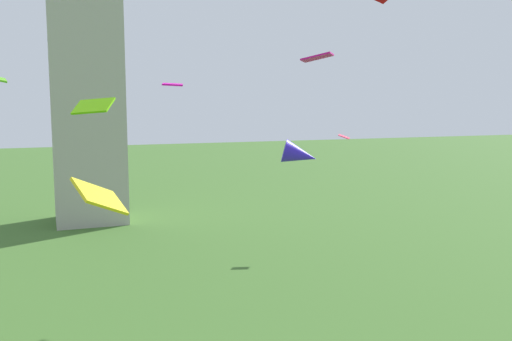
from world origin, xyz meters
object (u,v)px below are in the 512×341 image
object	(u,v)px
kite_flying_1	(93,106)
kite_flying_5	(317,57)
kite_flying_0	(344,137)
kite_flying_4	(173,85)
kite_flying_3	(300,155)
kite_flying_8	(100,197)

from	to	relation	value
kite_flying_1	kite_flying_5	world-z (taller)	kite_flying_5
kite_flying_1	kite_flying_0	bearing A→B (deg)	-126.94
kite_flying_4	kite_flying_5	size ratio (longest dim) A/B	0.88
kite_flying_0	kite_flying_5	xyz separation A→B (m)	(-4.35, -4.36, 4.74)
kite_flying_0	kite_flying_4	xyz separation A→B (m)	(-12.05, -2.39, 3.22)
kite_flying_1	kite_flying_4	xyz separation A→B (m)	(4.47, 4.09, 1.12)
kite_flying_3	kite_flying_4	size ratio (longest dim) A/B	1.12
kite_flying_0	kite_flying_4	bearing A→B (deg)	45.69
kite_flying_4	kite_flying_0	bearing A→B (deg)	114.69
kite_flying_1	kite_flying_4	world-z (taller)	kite_flying_4
kite_flying_8	kite_flying_4	bearing A→B (deg)	-147.61
kite_flying_0	kite_flying_4	distance (m)	12.69
kite_flying_0	kite_flying_8	bearing A→B (deg)	74.27
kite_flying_5	kite_flying_0	bearing A→B (deg)	84.54
kite_flying_3	kite_flying_8	xyz separation A→B (m)	(-9.05, -4.38, -0.62)
kite_flying_3	kite_flying_8	distance (m)	10.08
kite_flying_4	kite_flying_3	bearing A→B (deg)	42.33
kite_flying_0	kite_flying_4	world-z (taller)	kite_flying_4
kite_flying_3	kite_flying_5	bearing A→B (deg)	-10.00
kite_flying_3	kite_flying_1	bearing A→B (deg)	92.42
kite_flying_0	kite_flying_3	world-z (taller)	kite_flying_3
kite_flying_5	kite_flying_8	xyz separation A→B (m)	(-12.67, -9.82, -5.44)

